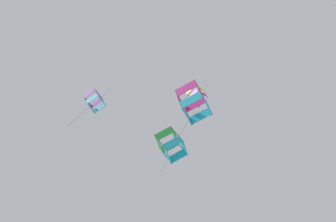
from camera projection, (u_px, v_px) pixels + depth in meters
kite_box_highest at (196, 95)px, 36.77m from camera, size 2.03×1.63×5.14m
kite_box_near_right at (171, 145)px, 31.96m from camera, size 2.56×2.72×2.67m
kite_box_mid_left at (193, 102)px, 24.83m from camera, size 3.31×3.01×7.30m
kite_box_far_centre at (94, 100)px, 23.96m from camera, size 2.15×1.81×4.09m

